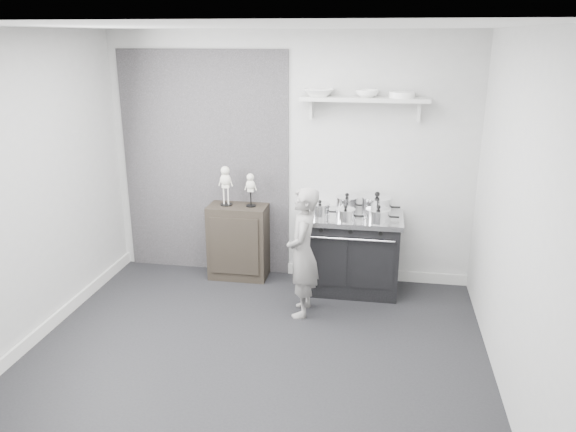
{
  "coord_description": "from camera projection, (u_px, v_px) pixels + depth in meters",
  "views": [
    {
      "loc": [
        1.01,
        -4.14,
        2.64
      ],
      "look_at": [
        0.14,
        0.95,
        0.97
      ],
      "focal_mm": 35.0,
      "sensor_mm": 36.0,
      "label": 1
    }
  ],
  "objects": [
    {
      "name": "plate_stack",
      "position": [
        402.0,
        95.0,
        5.6
      ],
      "size": [
        0.26,
        0.26,
        0.06
      ],
      "primitive_type": "cylinder",
      "color": "white",
      "rests_on": "wall_shelf"
    },
    {
      "name": "pot_back_right",
      "position": [
        377.0,
        206.0,
        5.87
      ],
      "size": [
        0.4,
        0.32,
        0.25
      ],
      "color": "silver",
      "rests_on": "stove"
    },
    {
      "name": "ground",
      "position": [
        254.0,
        355.0,
        4.85
      ],
      "size": [
        4.0,
        4.0,
        0.0
      ],
      "primitive_type": "plane",
      "color": "black",
      "rests_on": "ground"
    },
    {
      "name": "skeleton_torso",
      "position": [
        251.0,
        188.0,
        6.1
      ],
      "size": [
        0.12,
        0.08,
        0.43
      ],
      "primitive_type": null,
      "color": "silver",
      "rests_on": "side_cabinet"
    },
    {
      "name": "pot_front_left",
      "position": [
        320.0,
        210.0,
        5.78
      ],
      "size": [
        0.3,
        0.21,
        0.19
      ],
      "color": "silver",
      "rests_on": "stove"
    },
    {
      "name": "child",
      "position": [
        303.0,
        253.0,
        5.4
      ],
      "size": [
        0.32,
        0.48,
        1.29
      ],
      "primitive_type": "imported",
      "rotation": [
        0.0,
        0.0,
        -1.54
      ],
      "color": "gray",
      "rests_on": "ground"
    },
    {
      "name": "stove",
      "position": [
        351.0,
        253.0,
        5.99
      ],
      "size": [
        1.05,
        0.65,
        0.84
      ],
      "color": "black",
      "rests_on": "ground"
    },
    {
      "name": "wall_shelf",
      "position": [
        364.0,
        100.0,
        5.68
      ],
      "size": [
        1.3,
        0.26,
        0.24
      ],
      "color": "silver",
      "rests_on": "room_shell"
    },
    {
      "name": "side_cabinet",
      "position": [
        239.0,
        241.0,
        6.32
      ],
      "size": [
        0.65,
        0.38,
        0.84
      ],
      "primitive_type": "cube",
      "color": "black",
      "rests_on": "ground"
    },
    {
      "name": "room_shell",
      "position": [
        244.0,
        166.0,
        4.5
      ],
      "size": [
        4.02,
        3.62,
        2.71
      ],
      "color": "#B2B1AF",
      "rests_on": "ground"
    },
    {
      "name": "bowl_large",
      "position": [
        319.0,
        92.0,
        5.73
      ],
      "size": [
        0.32,
        0.32,
        0.08
      ],
      "primitive_type": "imported",
      "color": "white",
      "rests_on": "wall_shelf"
    },
    {
      "name": "bowl_small",
      "position": [
        367.0,
        93.0,
        5.65
      ],
      "size": [
        0.23,
        0.23,
        0.07
      ],
      "primitive_type": "imported",
      "color": "white",
      "rests_on": "wall_shelf"
    },
    {
      "name": "pot_front_right",
      "position": [
        378.0,
        215.0,
        5.64
      ],
      "size": [
        0.33,
        0.25,
        0.18
      ],
      "color": "silver",
      "rests_on": "stove"
    },
    {
      "name": "pot_front_center",
      "position": [
        345.0,
        215.0,
        5.68
      ],
      "size": [
        0.29,
        0.2,
        0.16
      ],
      "color": "silver",
      "rests_on": "stove"
    },
    {
      "name": "pot_back_left",
      "position": [
        347.0,
        204.0,
        5.98
      ],
      "size": [
        0.32,
        0.24,
        0.2
      ],
      "color": "silver",
      "rests_on": "stove"
    },
    {
      "name": "skeleton_full",
      "position": [
        226.0,
        183.0,
        6.13
      ],
      "size": [
        0.14,
        0.09,
        0.51
      ],
      "primitive_type": null,
      "color": "silver",
      "rests_on": "side_cabinet"
    }
  ]
}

